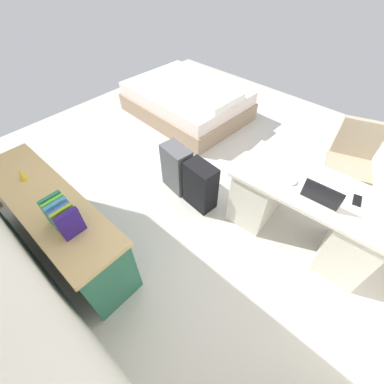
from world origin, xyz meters
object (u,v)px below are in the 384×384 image
at_px(office_chair, 346,167).
at_px(laptop, 322,195).
at_px(bed, 187,101).
at_px(computer_mouse, 293,182).
at_px(cell_phone_near_laptop, 357,200).
at_px(suitcase_spare_grey, 177,168).
at_px(credenza, 60,224).
at_px(figurine_small, 22,174).
at_px(suitcase_black, 200,186).
at_px(desk, 303,211).

xyz_separation_m(office_chair, laptop, (-0.02, 1.01, 0.35)).
bearing_deg(bed, computer_mouse, 154.77).
bearing_deg(cell_phone_near_laptop, suitcase_spare_grey, 0.34).
height_order(office_chair, cell_phone_near_laptop, office_chair).
bearing_deg(cell_phone_near_laptop, bed, -31.03).
bearing_deg(office_chair, bed, -2.81).
bearing_deg(laptop, credenza, 42.51).
distance_m(office_chair, figurine_small, 3.35).
height_order(computer_mouse, figurine_small, figurine_small).
bearing_deg(suitcase_black, desk, -155.80).
height_order(suitcase_spare_grey, computer_mouse, computer_mouse).
height_order(suitcase_black, laptop, laptop).
bearing_deg(bed, laptop, 156.55).
relative_size(desk, figurine_small, 13.43).
xyz_separation_m(office_chair, bed, (2.61, -0.13, -0.18)).
height_order(bed, cell_phone_near_laptop, cell_phone_near_laptop).
distance_m(suitcase_black, figurine_small, 1.74).
height_order(bed, suitcase_black, suitcase_black).
bearing_deg(bed, credenza, 107.98).
distance_m(credenza, figurine_small, 0.56).
height_order(suitcase_spare_grey, laptop, laptop).
bearing_deg(desk, bed, -22.02).
bearing_deg(computer_mouse, figurine_small, 37.92).
relative_size(suitcase_black, suitcase_spare_grey, 0.97).
bearing_deg(computer_mouse, cell_phone_near_laptop, -164.61).
relative_size(suitcase_spare_grey, figurine_small, 5.44).
bearing_deg(figurine_small, desk, -139.74).
bearing_deg(desk, computer_mouse, 26.19).
bearing_deg(office_chair, laptop, 90.86).
xyz_separation_m(bed, computer_mouse, (-2.36, 1.11, 0.49)).
relative_size(office_chair, cell_phone_near_laptop, 6.91).
distance_m(credenza, computer_mouse, 2.22).
bearing_deg(office_chair, computer_mouse, 75.91).
distance_m(desk, figurine_small, 2.67).
xyz_separation_m(computer_mouse, figurine_small, (1.84, 1.62, 0.06)).
xyz_separation_m(desk, bed, (2.54, -1.03, -0.13)).
distance_m(computer_mouse, cell_phone_near_laptop, 0.53).
bearing_deg(credenza, suitcase_black, -114.29).
distance_m(suitcase_black, laptop, 1.25).
relative_size(office_chair, computer_mouse, 9.40).
bearing_deg(suitcase_spare_grey, figurine_small, 75.52).
bearing_deg(figurine_small, computer_mouse, -138.62).
distance_m(credenza, bed, 2.87).
relative_size(desk, office_chair, 1.57).
bearing_deg(desk, credenza, 45.91).
distance_m(suitcase_spare_grey, laptop, 1.61).
bearing_deg(suitcase_black, laptop, -162.46).
bearing_deg(laptop, office_chair, -89.14).
bearing_deg(computer_mouse, suitcase_black, 13.87).
distance_m(desk, computer_mouse, 0.41).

